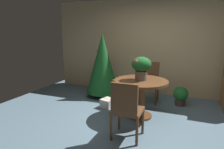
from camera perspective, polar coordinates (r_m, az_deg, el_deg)
The scene contains 9 objects.
ground_plane at distance 3.68m, azimuth 6.07°, elevation -15.04°, with size 6.60×6.60×0.00m, color slate.
back_wall_panel at distance 5.45m, azimuth 12.83°, elevation 7.86°, with size 6.00×0.10×2.60m, color tan.
round_dining_table at distance 3.91m, azimuth 8.46°, elevation -4.42°, with size 1.07×1.07×0.77m.
flower_vase at distance 3.82m, azimuth 8.64°, elevation 2.45°, with size 0.39×0.39×0.46m.
wooden_chair_near at distance 3.06m, azimuth 4.21°, elevation -9.77°, with size 0.46×0.43×0.96m.
wooden_chair_far at distance 4.82m, azimuth 11.14°, elevation -1.48°, with size 0.43×0.38×0.99m.
holiday_tree at distance 5.11m, azimuth -2.81°, elevation 3.23°, with size 0.86×0.86×1.67m.
gift_box_cream at distance 4.50m, azimuth -1.35°, elevation -8.42°, with size 0.32×0.34×0.20m.
potted_plant at distance 4.85m, azimuth 19.56°, elevation -5.76°, with size 0.34×0.34×0.45m.
Camera 1 is at (0.87, -3.16, 1.68)m, focal length 31.02 mm.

